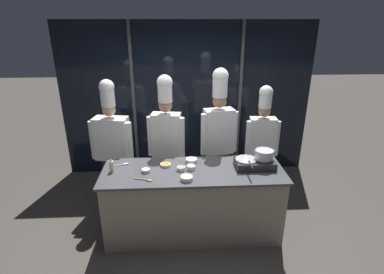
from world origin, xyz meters
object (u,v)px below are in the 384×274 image
Objects in this scene: prep_bowl_noodles at (146,170)px; chef_sous at (166,133)px; stock_pot at (264,154)px; prep_bowl_garlic at (191,160)px; chef_line at (219,128)px; prep_bowl_carrots at (166,165)px; squeeze_bottle_oil at (112,165)px; serving_spoon_slotted at (146,180)px; prep_bowl_bean_sprouts at (191,167)px; chef_pastry at (262,136)px; serving_spoon_solid at (123,164)px; portable_stove at (255,163)px; prep_bowl_rice at (187,178)px; chef_head at (112,139)px; prep_bowl_mushrooms at (181,168)px; frying_pan at (246,158)px.

chef_sous reaches higher than prep_bowl_noodles.
chef_sous reaches higher than stock_pot.
prep_bowl_garlic is 0.07× the size of chef_line.
prep_bowl_carrots is 0.65m from chef_sous.
stock_pot is 1.91m from squeeze_bottle_oil.
serving_spoon_slotted is at bearing 86.11° from chef_sous.
prep_bowl_bean_sprouts is 0.72× the size of prep_bowl_garlic.
prep_bowl_carrots is 0.42m from serving_spoon_slotted.
serving_spoon_solid is at bearing 20.31° from chef_pastry.
prep_bowl_noodles is at bearing -177.56° from portable_stove.
squeeze_bottle_oil reaches higher than prep_bowl_bean_sprouts.
chef_head is at bearing 136.48° from prep_bowl_rice.
portable_stove reaches higher than prep_bowl_mushrooms.
chef_pastry is at bearing 16.86° from serving_spoon_solid.
chef_sous is at bearing 44.22° from serving_spoon_solid.
prep_bowl_mushrooms is at bearing -0.65° from squeeze_bottle_oil.
prep_bowl_bean_sprouts is 0.47× the size of serving_spoon_slotted.
frying_pan is 1.60m from serving_spoon_solid.
frying_pan is 4.44× the size of prep_bowl_noodles.
prep_bowl_bean_sprouts is at bearing 122.83° from chef_sous.
prep_bowl_bean_sprouts is at bearing 4.13° from prep_bowl_noodles.
stock_pot is 0.94m from prep_bowl_garlic.
chef_head is 0.79m from chef_sous.
stock_pot is at bearing -4.19° from prep_bowl_carrots.
prep_bowl_garlic is 0.26m from prep_bowl_mushrooms.
chef_head is 0.97× the size of chef_sous.
prep_bowl_garlic reaches higher than prep_bowl_mushrooms.
frying_pan is at bearing -178.06° from portable_stove.
serving_spoon_slotted is at bearing -141.16° from prep_bowl_garlic.
chef_pastry is at bearing 173.89° from chef_line.
portable_stove reaches higher than prep_bowl_bean_sprouts.
prep_bowl_carrots is at bearing 147.10° from prep_bowl_mushrooms.
squeeze_bottle_oil is 1.65× the size of prep_bowl_bean_sprouts.
chef_sous reaches higher than prep_bowl_carrots.
chef_sous is 0.77m from chef_line.
portable_stove is at bearing 1.94° from frying_pan.
portable_stove is 0.94m from prep_bowl_mushrooms.
chef_pastry is at bearing 27.91° from prep_bowl_garlic.
prep_bowl_garlic is at bearing 14.87° from prep_bowl_carrots.
chef_line reaches higher than chef_sous.
squeeze_bottle_oil is 0.23m from serving_spoon_solid.
serving_spoon_solid is (-0.32, 0.22, -0.02)m from prep_bowl_noodles.
chef_head is at bearing 100.03° from squeeze_bottle_oil.
prep_bowl_mushrooms is at bearing 103.61° from prep_bowl_rice.
prep_bowl_carrots is at bearing 58.81° from serving_spoon_slotted.
prep_bowl_bean_sprouts reaches higher than serving_spoon_solid.
serving_spoon_solid is (-1.58, 0.16, -0.13)m from frying_pan.
prep_bowl_garlic is (0.58, 0.24, 0.01)m from prep_bowl_noodles.
prep_bowl_mushrooms is 0.05× the size of chef_line.
prep_bowl_noodles is at bearing 155.24° from prep_bowl_rice.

